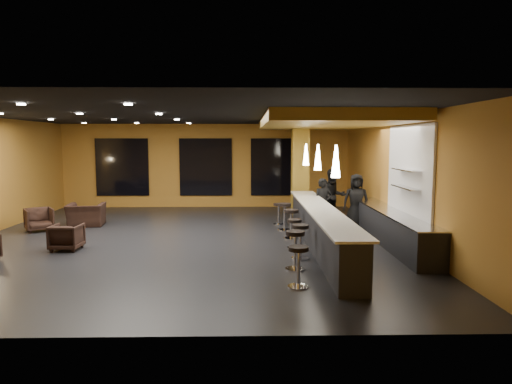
{
  "coord_description": "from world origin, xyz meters",
  "views": [
    {
      "loc": [
        1.74,
        -12.76,
        2.78
      ],
      "look_at": [
        2.0,
        0.5,
        1.3
      ],
      "focal_mm": 32.0,
      "sensor_mm": 36.0,
      "label": 1
    }
  ],
  "objects_px": {
    "armchair_c": "(39,219)",
    "bar_stool_4": "(291,220)",
    "column": "(300,170)",
    "prep_counter": "(389,227)",
    "bar_counter": "(320,228)",
    "bar_stool_5": "(285,213)",
    "bar_stool_0": "(298,261)",
    "pendant_1": "(318,157)",
    "pendant_0": "(336,161)",
    "bar_stool_3": "(295,230)",
    "armchair_d": "(86,215)",
    "bar_stool_6": "(279,211)",
    "staff_b": "(333,196)",
    "staff_a": "(323,203)",
    "pendant_2": "(306,155)",
    "bar_stool_2": "(300,237)",
    "bar_stool_1": "(295,245)",
    "armchair_b": "(67,237)",
    "staff_c": "(356,201)"
  },
  "relations": [
    {
      "from": "armchair_c",
      "to": "bar_stool_4",
      "type": "relative_size",
      "value": 0.93
    },
    {
      "from": "column",
      "to": "prep_counter",
      "type": "bearing_deg",
      "value": -64.0
    },
    {
      "from": "bar_counter",
      "to": "bar_stool_5",
      "type": "xyz_separation_m",
      "value": [
        -0.74,
        2.26,
        0.05
      ]
    },
    {
      "from": "bar_stool_0",
      "to": "pendant_1",
      "type": "bearing_deg",
      "value": 76.24
    },
    {
      "from": "armchair_c",
      "to": "pendant_0",
      "type": "bearing_deg",
      "value": -60.94
    },
    {
      "from": "bar_counter",
      "to": "column",
      "type": "xyz_separation_m",
      "value": [
        0.0,
        4.6,
        1.25
      ]
    },
    {
      "from": "bar_counter",
      "to": "bar_stool_3",
      "type": "relative_size",
      "value": 10.49
    },
    {
      "from": "bar_counter",
      "to": "armchair_d",
      "type": "height_order",
      "value": "bar_counter"
    },
    {
      "from": "column",
      "to": "pendant_1",
      "type": "height_order",
      "value": "column"
    },
    {
      "from": "bar_stool_0",
      "to": "bar_stool_5",
      "type": "height_order",
      "value": "bar_stool_5"
    },
    {
      "from": "pendant_0",
      "to": "bar_stool_0",
      "type": "xyz_separation_m",
      "value": [
        -0.94,
        -1.34,
        -1.84
      ]
    },
    {
      "from": "bar_stool_5",
      "to": "bar_stool_6",
      "type": "xyz_separation_m",
      "value": [
        -0.12,
        1.02,
        -0.09
      ]
    },
    {
      "from": "staff_b",
      "to": "bar_stool_3",
      "type": "distance_m",
      "value": 4.06
    },
    {
      "from": "armchair_c",
      "to": "bar_stool_0",
      "type": "height_order",
      "value": "bar_stool_0"
    },
    {
      "from": "bar_stool_0",
      "to": "bar_stool_4",
      "type": "distance_m",
      "value": 4.36
    },
    {
      "from": "pendant_1",
      "to": "staff_a",
      "type": "height_order",
      "value": "pendant_1"
    },
    {
      "from": "bar_stool_0",
      "to": "pendant_2",
      "type": "bearing_deg",
      "value": 81.57
    },
    {
      "from": "bar_stool_3",
      "to": "column",
      "type": "bearing_deg",
      "value": 81.81
    },
    {
      "from": "bar_stool_0",
      "to": "bar_stool_3",
      "type": "relative_size",
      "value": 1.05
    },
    {
      "from": "bar_stool_2",
      "to": "bar_stool_6",
      "type": "relative_size",
      "value": 1.15
    },
    {
      "from": "armchair_c",
      "to": "bar_stool_0",
      "type": "distance_m",
      "value": 9.37
    },
    {
      "from": "staff_b",
      "to": "bar_stool_0",
      "type": "distance_m",
      "value": 7.17
    },
    {
      "from": "pendant_1",
      "to": "bar_stool_1",
      "type": "distance_m",
      "value": 3.3
    },
    {
      "from": "staff_a",
      "to": "staff_b",
      "type": "distance_m",
      "value": 1.05
    },
    {
      "from": "prep_counter",
      "to": "column",
      "type": "height_order",
      "value": "column"
    },
    {
      "from": "bar_stool_2",
      "to": "pendant_1",
      "type": "bearing_deg",
      "value": 68.92
    },
    {
      "from": "bar_stool_6",
      "to": "bar_stool_4",
      "type": "bearing_deg",
      "value": -84.86
    },
    {
      "from": "bar_stool_0",
      "to": "armchair_b",
      "type": "bearing_deg",
      "value": 150.62
    },
    {
      "from": "prep_counter",
      "to": "column",
      "type": "distance_m",
      "value": 4.75
    },
    {
      "from": "staff_a",
      "to": "bar_stool_3",
      "type": "height_order",
      "value": "staff_a"
    },
    {
      "from": "staff_c",
      "to": "bar_stool_4",
      "type": "relative_size",
      "value": 2.05
    },
    {
      "from": "bar_stool_1",
      "to": "bar_stool_3",
      "type": "bearing_deg",
      "value": 84.43
    },
    {
      "from": "column",
      "to": "bar_stool_2",
      "type": "relative_size",
      "value": 4.25
    },
    {
      "from": "column",
      "to": "bar_stool_0",
      "type": "bearing_deg",
      "value": -96.75
    },
    {
      "from": "armchair_c",
      "to": "bar_stool_3",
      "type": "xyz_separation_m",
      "value": [
        7.71,
        -2.46,
        0.13
      ]
    },
    {
      "from": "bar_stool_6",
      "to": "bar_counter",
      "type": "bearing_deg",
      "value": -75.33
    },
    {
      "from": "bar_stool_4",
      "to": "pendant_2",
      "type": "bearing_deg",
      "value": 71.67
    },
    {
      "from": "prep_counter",
      "to": "bar_stool_0",
      "type": "bearing_deg",
      "value": -127.46
    },
    {
      "from": "bar_stool_5",
      "to": "staff_a",
      "type": "bearing_deg",
      "value": 16.4
    },
    {
      "from": "staff_a",
      "to": "armchair_d",
      "type": "distance_m",
      "value": 7.77
    },
    {
      "from": "armchair_c",
      "to": "bar_stool_1",
      "type": "height_order",
      "value": "bar_stool_1"
    },
    {
      "from": "armchair_d",
      "to": "bar_stool_6",
      "type": "bearing_deg",
      "value": 174.97
    },
    {
      "from": "staff_a",
      "to": "staff_c",
      "type": "bearing_deg",
      "value": 5.75
    },
    {
      "from": "column",
      "to": "staff_a",
      "type": "xyz_separation_m",
      "value": [
        0.52,
        -1.97,
        -0.95
      ]
    },
    {
      "from": "bar_stool_3",
      "to": "pendant_0",
      "type": "bearing_deg",
      "value": -70.19
    },
    {
      "from": "bar_stool_6",
      "to": "bar_stool_0",
      "type": "bearing_deg",
      "value": -90.69
    },
    {
      "from": "bar_stool_3",
      "to": "staff_a",
      "type": "bearing_deg",
      "value": 66.46
    },
    {
      "from": "armchair_b",
      "to": "armchair_d",
      "type": "distance_m",
      "value": 3.42
    },
    {
      "from": "bar_counter",
      "to": "bar_stool_1",
      "type": "relative_size",
      "value": 9.35
    },
    {
      "from": "staff_b",
      "to": "bar_stool_3",
      "type": "height_order",
      "value": "staff_b"
    }
  ]
}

